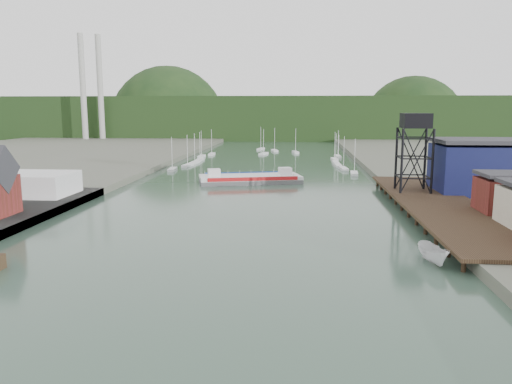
# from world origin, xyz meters

# --- Properties ---
(ground) EXTENTS (600.00, 600.00, 0.00)m
(ground) POSITION_xyz_m (0.00, 0.00, 0.00)
(ground) COLOR #2B4336
(ground) RESTS_ON ground
(east_pier) EXTENTS (14.00, 70.00, 2.45)m
(east_pier) POSITION_xyz_m (37.00, 45.00, 1.90)
(east_pier) COLOR black
(east_pier) RESTS_ON ground
(white_shed) EXTENTS (18.00, 12.00, 4.50)m
(white_shed) POSITION_xyz_m (-44.00, 50.00, 3.85)
(white_shed) COLOR silver
(white_shed) RESTS_ON west_quay
(lift_tower) EXTENTS (6.50, 6.50, 16.00)m
(lift_tower) POSITION_xyz_m (35.00, 58.00, 15.65)
(lift_tower) COLOR black
(lift_tower) RESTS_ON east_pier
(blue_shed) EXTENTS (20.50, 14.50, 11.30)m
(blue_shed) POSITION_xyz_m (50.00, 60.00, 7.06)
(blue_shed) COLOR #0B0F34
(blue_shed) RESTS_ON east_land
(marina_sailboats) EXTENTS (57.71, 92.65, 0.90)m
(marina_sailboats) POSITION_xyz_m (0.08, 138.46, 0.35)
(marina_sailboats) COLOR silver
(marina_sailboats) RESTS_ON ground
(smokestacks) EXTENTS (11.20, 8.20, 60.00)m
(smokestacks) POSITION_xyz_m (-106.00, 232.50, 30.00)
(smokestacks) COLOR #A8A7A2
(smokestacks) RESTS_ON ground
(distant_hills) EXTENTS (500.00, 120.00, 80.00)m
(distant_hills) POSITION_xyz_m (-3.98, 301.35, 10.38)
(distant_hills) COLOR black
(distant_hills) RESTS_ON ground
(chain_ferry) EXTENTS (27.74, 16.54, 3.74)m
(chain_ferry) POSITION_xyz_m (-1.18, 81.26, 1.07)
(chain_ferry) COLOR #555557
(chain_ferry) RESTS_ON ground
(motorboat) EXTENTS (3.57, 6.81, 2.50)m
(motorboat) POSITION_xyz_m (28.19, 14.77, 1.25)
(motorboat) COLOR silver
(motorboat) RESTS_ON ground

